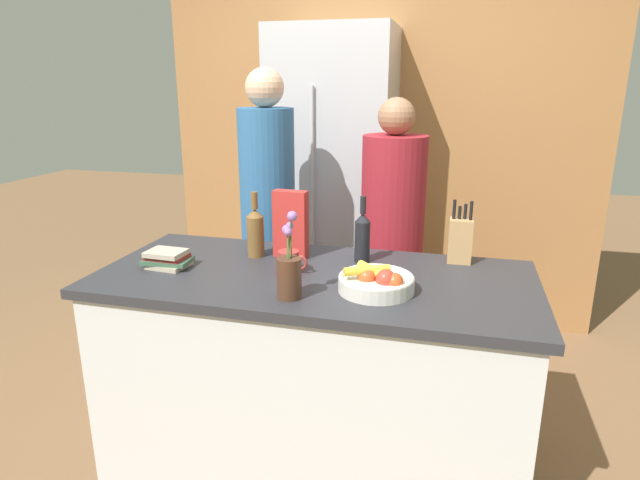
{
  "coord_description": "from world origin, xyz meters",
  "views": [
    {
      "loc": [
        0.55,
        -2.02,
        1.68
      ],
      "look_at": [
        0.0,
        0.1,
        1.03
      ],
      "focal_mm": 30.0,
      "sensor_mm": 36.0,
      "label": 1
    }
  ],
  "objects_px": {
    "fruit_bowl": "(377,282)",
    "bottle_oil": "(362,236)",
    "flower_vase": "(289,272)",
    "bottle_vinegar": "(255,231)",
    "person_at_sink": "(268,210)",
    "knife_block": "(460,240)",
    "coffee_mug": "(289,262)",
    "book_stack": "(167,259)",
    "cereal_box": "(291,224)",
    "person_in_blue": "(392,234)",
    "refrigerator": "(333,187)"
  },
  "relations": [
    {
      "from": "flower_vase",
      "to": "cereal_box",
      "type": "distance_m",
      "value": 0.49
    },
    {
      "from": "book_stack",
      "to": "bottle_oil",
      "type": "bearing_deg",
      "value": 19.36
    },
    {
      "from": "coffee_mug",
      "to": "person_in_blue",
      "type": "height_order",
      "value": "person_in_blue"
    },
    {
      "from": "refrigerator",
      "to": "fruit_bowl",
      "type": "height_order",
      "value": "refrigerator"
    },
    {
      "from": "fruit_bowl",
      "to": "person_at_sink",
      "type": "distance_m",
      "value": 1.1
    },
    {
      "from": "person_at_sink",
      "to": "person_in_blue",
      "type": "height_order",
      "value": "person_at_sink"
    },
    {
      "from": "coffee_mug",
      "to": "bottle_vinegar",
      "type": "distance_m",
      "value": 0.29
    },
    {
      "from": "person_in_blue",
      "to": "person_at_sink",
      "type": "bearing_deg",
      "value": -162.05
    },
    {
      "from": "refrigerator",
      "to": "book_stack",
      "type": "xyz_separation_m",
      "value": [
        -0.39,
        -1.46,
        -0.06
      ]
    },
    {
      "from": "person_at_sink",
      "to": "book_stack",
      "type": "bearing_deg",
      "value": -116.21
    },
    {
      "from": "cereal_box",
      "to": "person_at_sink",
      "type": "height_order",
      "value": "person_at_sink"
    },
    {
      "from": "coffee_mug",
      "to": "person_in_blue",
      "type": "bearing_deg",
      "value": 64.74
    },
    {
      "from": "person_at_sink",
      "to": "knife_block",
      "type": "bearing_deg",
      "value": -32.46
    },
    {
      "from": "bottle_vinegar",
      "to": "person_at_sink",
      "type": "distance_m",
      "value": 0.54
    },
    {
      "from": "flower_vase",
      "to": "refrigerator",
      "type": "bearing_deg",
      "value": 97.58
    },
    {
      "from": "flower_vase",
      "to": "bottle_vinegar",
      "type": "height_order",
      "value": "flower_vase"
    },
    {
      "from": "fruit_bowl",
      "to": "knife_block",
      "type": "height_order",
      "value": "knife_block"
    },
    {
      "from": "fruit_bowl",
      "to": "bottle_oil",
      "type": "distance_m",
      "value": 0.37
    },
    {
      "from": "cereal_box",
      "to": "book_stack",
      "type": "relative_size",
      "value": 1.49
    },
    {
      "from": "flower_vase",
      "to": "cereal_box",
      "type": "height_order",
      "value": "flower_vase"
    },
    {
      "from": "refrigerator",
      "to": "cereal_box",
      "type": "relative_size",
      "value": 6.57
    },
    {
      "from": "flower_vase",
      "to": "bottle_vinegar",
      "type": "bearing_deg",
      "value": 124.56
    },
    {
      "from": "fruit_bowl",
      "to": "flower_vase",
      "type": "bearing_deg",
      "value": -155.78
    },
    {
      "from": "refrigerator",
      "to": "bottle_vinegar",
      "type": "height_order",
      "value": "refrigerator"
    },
    {
      "from": "refrigerator",
      "to": "flower_vase",
      "type": "bearing_deg",
      "value": -82.42
    },
    {
      "from": "coffee_mug",
      "to": "bottle_oil",
      "type": "height_order",
      "value": "bottle_oil"
    },
    {
      "from": "flower_vase",
      "to": "person_at_sink",
      "type": "distance_m",
      "value": 1.05
    },
    {
      "from": "bottle_vinegar",
      "to": "book_stack",
      "type": "bearing_deg",
      "value": -142.95
    },
    {
      "from": "book_stack",
      "to": "fruit_bowl",
      "type": "bearing_deg",
      "value": -3.62
    },
    {
      "from": "coffee_mug",
      "to": "person_at_sink",
      "type": "height_order",
      "value": "person_at_sink"
    },
    {
      "from": "knife_block",
      "to": "person_in_blue",
      "type": "bearing_deg",
      "value": 131.25
    },
    {
      "from": "knife_block",
      "to": "person_in_blue",
      "type": "xyz_separation_m",
      "value": [
        -0.35,
        0.4,
        -0.11
      ]
    },
    {
      "from": "cereal_box",
      "to": "book_stack",
      "type": "xyz_separation_m",
      "value": [
        -0.47,
        -0.27,
        -0.12
      ]
    },
    {
      "from": "book_stack",
      "to": "bottle_oil",
      "type": "distance_m",
      "value": 0.85
    },
    {
      "from": "flower_vase",
      "to": "coffee_mug",
      "type": "xyz_separation_m",
      "value": [
        -0.08,
        0.26,
        -0.05
      ]
    },
    {
      "from": "flower_vase",
      "to": "bottle_oil",
      "type": "xyz_separation_m",
      "value": [
        0.19,
        0.48,
        0.02
      ]
    },
    {
      "from": "cereal_box",
      "to": "coffee_mug",
      "type": "relative_size",
      "value": 2.42
    },
    {
      "from": "coffee_mug",
      "to": "knife_block",
      "type": "bearing_deg",
      "value": 25.32
    },
    {
      "from": "knife_block",
      "to": "flower_vase",
      "type": "xyz_separation_m",
      "value": [
        -0.6,
        -0.58,
        -0.0
      ]
    },
    {
      "from": "book_stack",
      "to": "bottle_vinegar",
      "type": "xyz_separation_m",
      "value": [
        0.32,
        0.24,
        0.08
      ]
    },
    {
      "from": "bottle_vinegar",
      "to": "person_in_blue",
      "type": "relative_size",
      "value": 0.19
    },
    {
      "from": "bottle_oil",
      "to": "bottle_vinegar",
      "type": "relative_size",
      "value": 0.99
    },
    {
      "from": "knife_block",
      "to": "coffee_mug",
      "type": "distance_m",
      "value": 0.76
    },
    {
      "from": "flower_vase",
      "to": "bottle_oil",
      "type": "distance_m",
      "value": 0.51
    },
    {
      "from": "knife_block",
      "to": "coffee_mug",
      "type": "xyz_separation_m",
      "value": [
        -0.69,
        -0.32,
        -0.05
      ]
    },
    {
      "from": "fruit_bowl",
      "to": "person_in_blue",
      "type": "bearing_deg",
      "value": 93.23
    },
    {
      "from": "refrigerator",
      "to": "flower_vase",
      "type": "height_order",
      "value": "refrigerator"
    },
    {
      "from": "coffee_mug",
      "to": "bottle_vinegar",
      "type": "height_order",
      "value": "bottle_vinegar"
    },
    {
      "from": "flower_vase",
      "to": "coffee_mug",
      "type": "distance_m",
      "value": 0.27
    },
    {
      "from": "fruit_bowl",
      "to": "cereal_box",
      "type": "relative_size",
      "value": 0.95
    }
  ]
}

